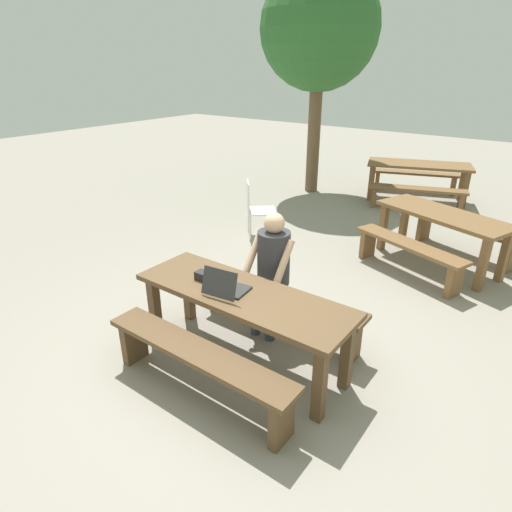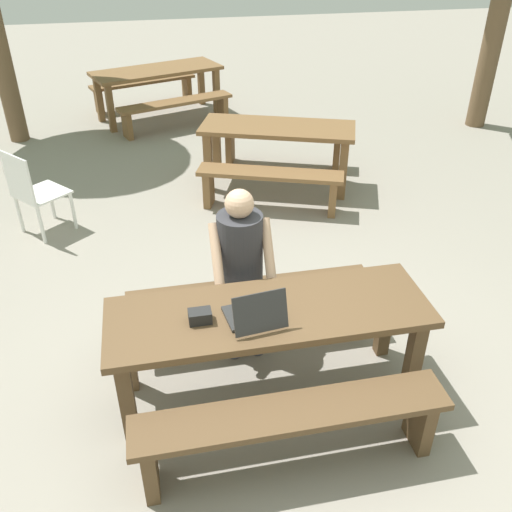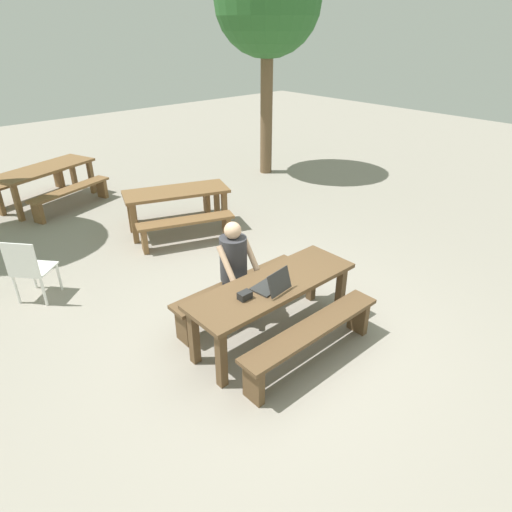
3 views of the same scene
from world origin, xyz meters
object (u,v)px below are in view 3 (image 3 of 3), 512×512
Objects in this scene: person_seated at (235,264)px; tree_right at (268,2)px; small_pouch at (245,295)px; laptop at (272,285)px; picnic_table_front at (273,291)px; picnic_table_rear at (45,173)px; plastic_chair at (30,269)px; picnic_table_mid at (177,197)px.

tree_right is (4.42, 4.23, 2.89)m from person_seated.
laptop is at bearing -11.68° from small_pouch.
picnic_table_rear is at bearing 93.66° from picnic_table_front.
plastic_chair is (-1.73, 2.07, -0.29)m from person_seated.
laptop is 2.62× the size of small_pouch.
small_pouch reaches higher than picnic_table_front.
tree_right reaches higher than person_seated.
laptop is 3.24m from plastic_chair.
laptop is 7.20m from tree_right.
person_seated is 2.71m from plastic_chair.
person_seated reaches higher than laptop.
tree_right reaches higher than laptop.
person_seated is (-0.08, 0.57, 0.14)m from picnic_table_front.
tree_right reaches higher than picnic_table_mid.
picnic_table_rear is (-0.39, 6.14, 0.02)m from picnic_table_front.
laptop is at bearing 171.21° from plastic_chair.
plastic_chair is at bearing 129.80° from person_seated.
picnic_table_rear reaches higher than picnic_table_front.
picnic_table_mid is (1.28, 3.31, -0.15)m from small_pouch.
tree_right is (3.50, 1.51, 3.03)m from picnic_table_mid.
small_pouch is 7.37m from tree_right.
laptop is 0.08× the size of tree_right.
picnic_table_rear is at bearing 93.22° from person_seated.
small_pouch is 0.08× the size of picnic_table_mid.
person_seated is at bearing -88.28° from picnic_table_mid.
picnic_table_mid is 0.39× the size of tree_right.
plastic_chair is (-1.37, 2.67, -0.29)m from small_pouch.
person_seated is at bearing -136.27° from tree_right.
plastic_chair is at bearing -146.04° from picnic_table_mid.
person_seated reaches higher than small_pouch.
picnic_table_mid is at bearing -116.95° from plastic_chair.
small_pouch is 0.11× the size of person_seated.
picnic_table_front is at bearing -105.64° from picnic_table_rear.
laptop is at bearing -132.30° from tree_right.
plastic_chair is (-1.70, 2.74, -0.32)m from laptop.
person_seated is at bearing 97.92° from picnic_table_front.
picnic_table_mid is (0.91, 2.71, -0.14)m from person_seated.
laptop is at bearing -85.29° from picnic_table_mid.
picnic_table_front is at bearing -132.16° from tree_right.
tree_right reaches higher than picnic_table_rear.
small_pouch is 6.17m from picnic_table_rear.
picnic_table_rear is 5.77m from tree_right.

